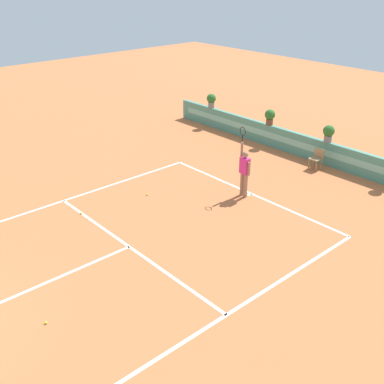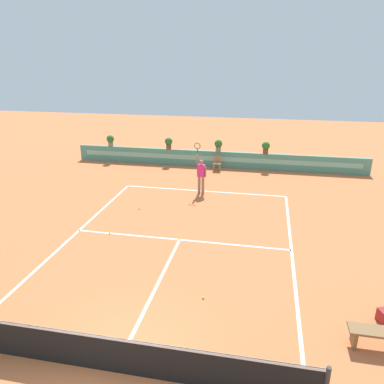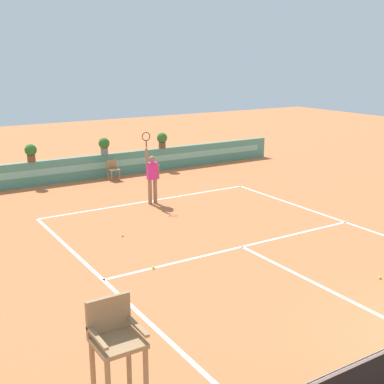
{
  "view_description": "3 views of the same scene",
  "coord_description": "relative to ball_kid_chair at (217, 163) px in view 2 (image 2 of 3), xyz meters",
  "views": [
    {
      "loc": [
        10.26,
        -0.19,
        7.66
      ],
      "look_at": [
        -0.03,
        8.97,
        1.0
      ],
      "focal_mm": 44.05,
      "sensor_mm": 36.0,
      "label": 1
    },
    {
      "loc": [
        2.93,
        -5.91,
        6.57
      ],
      "look_at": [
        -0.03,
        8.97,
        1.0
      ],
      "focal_mm": 35.02,
      "sensor_mm": 36.0,
      "label": 2
    },
    {
      "loc": [
        -8.23,
        -4.15,
        5.1
      ],
      "look_at": [
        -0.03,
        8.97,
        1.0
      ],
      "focal_mm": 47.94,
      "sensor_mm": 36.0,
      "label": 3
    }
  ],
  "objects": [
    {
      "name": "ground_plane",
      "position": [
        -0.18,
        -9.66,
        -0.48
      ],
      "size": [
        60.0,
        60.0,
        0.0
      ],
      "primitive_type": "plane",
      "color": "#C66B3D"
    },
    {
      "name": "court_lines",
      "position": [
        -0.18,
        -8.94,
        -0.47
      ],
      "size": [
        8.32,
        11.94,
        0.01
      ],
      "color": "white",
      "rests_on": "ground"
    },
    {
      "name": "net",
      "position": [
        -0.18,
        -15.66,
        0.03
      ],
      "size": [
        8.92,
        0.1,
        1.0
      ],
      "color": "#333333",
      "rests_on": "ground"
    },
    {
      "name": "back_wall_barrier",
      "position": [
        -0.18,
        0.73,
        0.02
      ],
      "size": [
        18.0,
        0.21,
        1.0
      ],
      "color": "#4C8E7A",
      "rests_on": "ground"
    },
    {
      "name": "ball_kid_chair",
      "position": [
        0.0,
        0.0,
        0.0
      ],
      "size": [
        0.44,
        0.44,
        0.85
      ],
      "color": "#99754C",
      "rests_on": "ground"
    },
    {
      "name": "bench_courtside",
      "position": [
        5.78,
        -13.76,
        -0.1
      ],
      "size": [
        1.6,
        0.44,
        0.51
      ],
      "color": "brown",
      "rests_on": "ground"
    },
    {
      "name": "tennis_player",
      "position": [
        -0.27,
        -4.12,
        0.57
      ],
      "size": [
        0.62,
        0.26,
        2.58
      ],
      "color": "#9E7051",
      "rests_on": "ground"
    },
    {
      "name": "tennis_ball_near_baseline",
      "position": [
        1.3,
        -12.67,
        -0.44
      ],
      "size": [
        0.07,
        0.07,
        0.07
      ],
      "primitive_type": "sphere",
      "color": "#CCE033",
      "rests_on": "ground"
    },
    {
      "name": "tennis_ball_mid_court",
      "position": [
        -2.65,
        -6.74,
        -0.44
      ],
      "size": [
        0.07,
        0.07,
        0.07
      ],
      "primitive_type": "sphere",
      "color": "#CCE033",
      "rests_on": "ground"
    },
    {
      "name": "tennis_ball_by_sideline",
      "position": [
        -2.98,
        -9.29,
        -0.44
      ],
      "size": [
        0.07,
        0.07,
        0.07
      ],
      "primitive_type": "sphere",
      "color": "#CCE033",
      "rests_on": "ground"
    },
    {
      "name": "potted_plant_right",
      "position": [
        2.8,
        0.73,
        0.93
      ],
      "size": [
        0.48,
        0.48,
        0.72
      ],
      "color": "brown",
      "rests_on": "back_wall_barrier"
    },
    {
      "name": "potted_plant_centre",
      "position": [
        -0.05,
        0.73,
        0.93
      ],
      "size": [
        0.48,
        0.48,
        0.72
      ],
      "color": "gray",
      "rests_on": "back_wall_barrier"
    },
    {
      "name": "potted_plant_far_left",
      "position": [
        -7.07,
        0.73,
        0.93
      ],
      "size": [
        0.48,
        0.48,
        0.72
      ],
      "color": "gray",
      "rests_on": "back_wall_barrier"
    },
    {
      "name": "potted_plant_left",
      "position": [
        -3.19,
        0.73,
        0.93
      ],
      "size": [
        0.48,
        0.48,
        0.72
      ],
      "color": "brown",
      "rests_on": "back_wall_barrier"
    }
  ]
}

